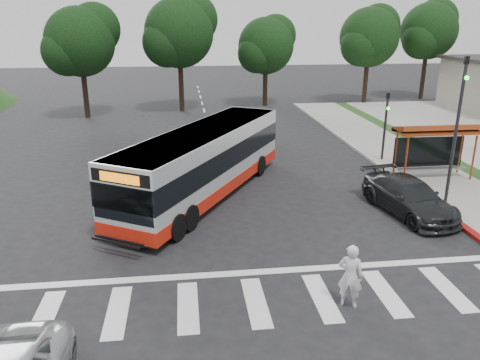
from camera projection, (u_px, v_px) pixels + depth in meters
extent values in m
plane|color=black|center=(237.00, 230.00, 18.49)|extent=(140.00, 140.00, 0.00)
cube|color=gray|center=(408.00, 162.00, 27.24)|extent=(4.00, 40.00, 0.12)
cube|color=#9E9991|center=(375.00, 163.00, 27.01)|extent=(0.30, 40.00, 0.15)
cube|color=maroon|center=(479.00, 239.00, 17.62)|extent=(0.32, 6.00, 0.15)
cube|color=silver|center=(256.00, 302.00, 13.79)|extent=(18.00, 2.60, 0.01)
cylinder|color=#903918|center=(406.00, 160.00, 23.24)|extent=(0.10, 0.10, 2.30)
cylinder|color=#903918|center=(473.00, 158.00, 23.65)|extent=(0.10, 0.10, 2.30)
cylinder|color=#903918|center=(395.00, 154.00, 24.36)|extent=(0.10, 0.10, 2.30)
cylinder|color=#903918|center=(460.00, 152.00, 24.78)|extent=(0.10, 0.10, 2.30)
cube|color=#903918|center=(437.00, 131.00, 23.59)|extent=(4.20, 1.60, 0.12)
cube|color=#903918|center=(437.00, 128.00, 23.58)|extent=(4.20, 1.32, 0.51)
cube|color=black|center=(428.00, 152.00, 24.56)|extent=(3.80, 0.06, 1.60)
cube|color=gray|center=(432.00, 169.00, 24.24)|extent=(3.60, 0.40, 0.08)
cylinder|color=black|center=(455.00, 135.00, 19.94)|extent=(0.14, 0.14, 6.50)
imported|color=black|center=(466.00, 69.00, 19.05)|extent=(0.16, 0.20, 1.00)
sphere|color=#19E533|center=(467.00, 78.00, 18.99)|extent=(0.18, 0.18, 0.18)
cylinder|color=black|center=(385.00, 128.00, 26.92)|extent=(0.14, 0.14, 4.00)
imported|color=black|center=(388.00, 102.00, 26.43)|extent=(0.16, 0.20, 1.00)
sphere|color=#19E533|center=(388.00, 108.00, 26.38)|extent=(0.18, 0.18, 0.18)
cylinder|color=black|center=(366.00, 80.00, 45.86)|extent=(0.44, 0.44, 4.40)
sphere|color=black|center=(369.00, 37.00, 44.56)|extent=(5.60, 5.60, 5.60)
sphere|color=black|center=(378.00, 26.00, 45.16)|extent=(4.20, 4.20, 4.20)
sphere|color=black|center=(361.00, 45.00, 44.02)|extent=(3.92, 3.92, 3.92)
cylinder|color=black|center=(423.00, 75.00, 48.51)|extent=(0.44, 0.44, 4.84)
sphere|color=black|center=(429.00, 31.00, 47.08)|extent=(5.60, 5.60, 5.60)
sphere|color=black|center=(436.00, 19.00, 47.64)|extent=(4.20, 4.20, 4.20)
sphere|color=black|center=(422.00, 39.00, 46.56)|extent=(3.92, 3.92, 3.92)
cylinder|color=black|center=(181.00, 84.00, 41.88)|extent=(0.44, 0.44, 4.84)
sphere|color=black|center=(179.00, 33.00, 40.45)|extent=(6.00, 6.00, 6.00)
sphere|color=black|center=(192.00, 19.00, 41.07)|extent=(4.50, 4.50, 4.50)
sphere|color=black|center=(167.00, 42.00, 39.87)|extent=(4.20, 4.20, 4.20)
cylinder|color=black|center=(265.00, 85.00, 44.82)|extent=(0.44, 0.44, 3.96)
sphere|color=black|center=(266.00, 46.00, 43.65)|extent=(5.20, 5.20, 5.20)
sphere|color=black|center=(275.00, 35.00, 44.21)|extent=(3.90, 3.90, 3.90)
sphere|color=black|center=(257.00, 53.00, 43.14)|extent=(3.64, 3.64, 3.64)
cylinder|color=black|center=(85.00, 91.00, 39.15)|extent=(0.44, 0.44, 4.40)
sphere|color=black|center=(80.00, 42.00, 37.85)|extent=(5.60, 5.60, 5.60)
sphere|color=black|center=(95.00, 29.00, 38.44)|extent=(4.20, 4.20, 4.20)
sphere|color=black|center=(67.00, 51.00, 37.31)|extent=(3.92, 3.92, 3.92)
imported|color=silver|center=(350.00, 276.00, 13.31)|extent=(0.85, 0.76, 1.96)
imported|color=#212426|center=(409.00, 197.00, 19.92)|extent=(2.95, 5.39, 1.48)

